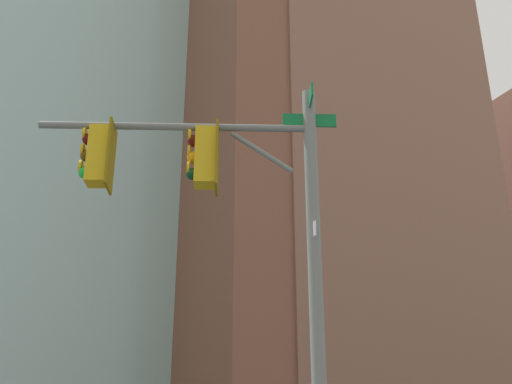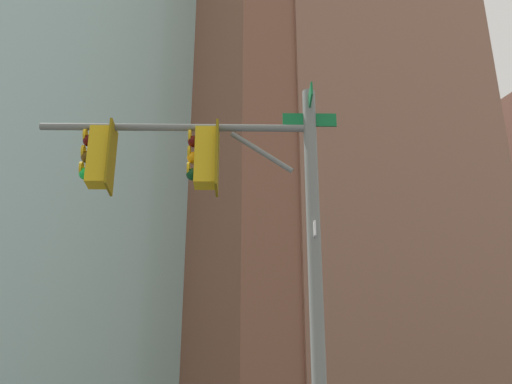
% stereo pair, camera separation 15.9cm
% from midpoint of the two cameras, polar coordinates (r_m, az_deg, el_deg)
% --- Properties ---
extents(signal_pole_assembly, '(2.36, 4.55, 7.46)m').
position_cam_midpoint_polar(signal_pole_assembly, '(10.30, -2.82, -2.22)').
color(signal_pole_assembly, slate).
rests_on(signal_pole_assembly, ground_plane).
extents(building_brick_nearside, '(20.97, 17.02, 48.21)m').
position_cam_midpoint_polar(building_brick_nearside, '(52.99, 5.64, 2.10)').
color(building_brick_nearside, '#845B47').
rests_on(building_brick_nearside, ground_plane).
extents(building_brick_midblock, '(17.10, 14.32, 47.63)m').
position_cam_midpoint_polar(building_brick_midblock, '(49.26, 1.72, 3.69)').
color(building_brick_midblock, brown).
rests_on(building_brick_midblock, ground_plane).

